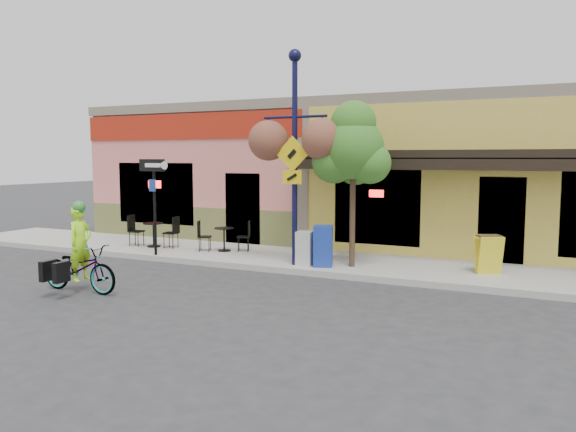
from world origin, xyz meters
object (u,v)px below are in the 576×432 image
object	(u,v)px
lamp_post	(295,159)
cyclist_rider	(81,255)
bicycle	(80,268)
street_tree	(353,184)
building	(377,173)
newspaper_box_grey	(305,248)
newspaper_box_blue	(323,246)
one_way_sign	(155,207)

from	to	relation	value
lamp_post	cyclist_rider	bearing A→B (deg)	-127.37
bicycle	street_tree	distance (m)	6.39
bicycle	cyclist_rider	size ratio (longest dim) A/B	1.23
building	lamp_post	bearing A→B (deg)	-91.26
building	street_tree	world-z (taller)	building
newspaper_box_grey	cyclist_rider	bearing A→B (deg)	-133.81
newspaper_box_blue	newspaper_box_grey	bearing A→B (deg)	162.89
building	newspaper_box_blue	world-z (taller)	building
cyclist_rider	lamp_post	xyz separation A→B (m)	(3.05, 3.90, 1.98)
bicycle	lamp_post	bearing A→B (deg)	-39.26
street_tree	newspaper_box_grey	bearing A→B (deg)	-164.81
bicycle	street_tree	size ratio (longest dim) A/B	0.47
building	one_way_sign	world-z (taller)	building
cyclist_rider	lamp_post	size ratio (longest dim) A/B	0.30
one_way_sign	newspaper_box_blue	xyz separation A→B (m)	(4.71, 0.41, -0.79)
newspaper_box_grey	street_tree	world-z (taller)	street_tree
bicycle	newspaper_box_grey	world-z (taller)	bicycle
bicycle	newspaper_box_blue	bearing A→B (deg)	-44.57
street_tree	building	bearing A→B (deg)	101.14
cyclist_rider	building	bearing A→B (deg)	-17.78
one_way_sign	building	bearing A→B (deg)	69.97
newspaper_box_blue	street_tree	distance (m)	1.66
building	cyclist_rider	xyz separation A→B (m)	(-3.20, -10.42, -1.48)
cyclist_rider	newspaper_box_grey	bearing A→B (deg)	-40.44
cyclist_rider	street_tree	size ratio (longest dim) A/B	0.38
lamp_post	street_tree	xyz separation A→B (m)	(1.35, 0.37, -0.59)
one_way_sign	lamp_post	bearing A→B (deg)	15.81
bicycle	one_way_sign	world-z (taller)	one_way_sign
lamp_post	bicycle	bearing A→B (deg)	-127.82
building	newspaper_box_blue	xyz separation A→B (m)	(0.57, -6.44, -1.60)
newspaper_box_grey	street_tree	size ratio (longest dim) A/B	0.21
building	cyclist_rider	bearing A→B (deg)	-107.07
building	cyclist_rider	world-z (taller)	building
cyclist_rider	one_way_sign	world-z (taller)	one_way_sign
bicycle	cyclist_rider	xyz separation A→B (m)	(0.05, 0.00, 0.27)
lamp_post	one_way_sign	world-z (taller)	lamp_post
building	street_tree	size ratio (longest dim) A/B	4.54
bicycle	newspaper_box_grey	distance (m)	5.19
bicycle	street_tree	world-z (taller)	street_tree
cyclist_rider	newspaper_box_grey	xyz separation A→B (m)	(3.30, 3.97, -0.20)
building	bicycle	world-z (taller)	building
street_tree	cyclist_rider	bearing A→B (deg)	-135.91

